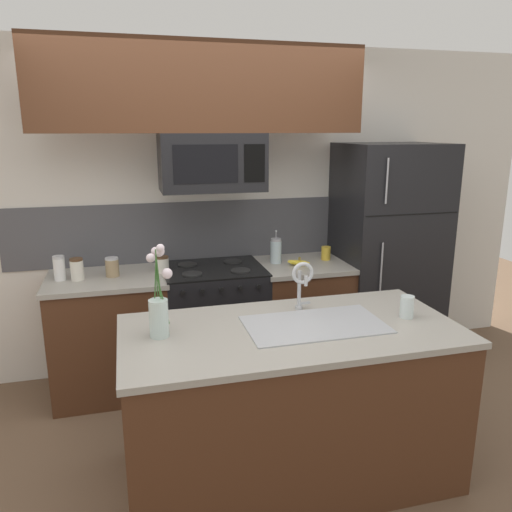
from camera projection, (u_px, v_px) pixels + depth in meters
The scene contains 21 objects.
ground_plane at pixel (241, 442), 3.20m from camera, with size 10.00×10.00×0.00m, color brown.
rear_partition at pixel (240, 210), 4.15m from camera, with size 5.20×0.10×2.60m, color silver.
splash_band at pixel (206, 231), 4.06m from camera, with size 3.10×0.01×0.48m, color #4C4C51.
back_counter_left at pixel (111, 335), 3.74m from camera, with size 0.85×0.65×0.91m.
back_counter_right at pixel (301, 316), 4.11m from camera, with size 0.72×0.65×0.91m.
stove_range at pixel (215, 324), 3.93m from camera, with size 0.76×0.64×0.93m.
microwave at pixel (212, 162), 3.60m from camera, with size 0.74×0.40×0.41m.
upper_cabinet_band at pixel (201, 88), 3.43m from camera, with size 2.27×0.34×0.60m, color #4C2B19.
refrigerator at pixel (385, 255), 4.20m from camera, with size 0.81×0.74×1.84m.
storage_jar_tall at pixel (59, 268), 3.53m from camera, with size 0.08×0.08×0.18m.
storage_jar_medium at pixel (77, 269), 3.53m from camera, with size 0.09×0.09×0.16m.
storage_jar_short at pixel (112, 267), 3.62m from camera, with size 0.10×0.10×0.14m.
storage_jar_squat at pixel (162, 264), 3.74m from camera, with size 0.10×0.10×0.12m.
banana_bunch at pixel (299, 263), 3.93m from camera, with size 0.19×0.13×0.08m.
french_press at pixel (276, 251), 3.98m from camera, with size 0.09×0.09×0.27m.
coffee_tin at pixel (326, 253), 4.09m from camera, with size 0.08×0.08×0.11m, color gold.
island_counter at pixel (290, 403), 2.81m from camera, with size 1.83×0.90×0.91m.
kitchen_sink at pixel (314, 337), 2.75m from camera, with size 0.76×0.44×0.16m.
sink_faucet at pixel (302, 279), 2.89m from camera, with size 0.14×0.14×0.31m.
drinking_glass at pixel (407, 307), 2.83m from camera, with size 0.08×0.08×0.13m.
flower_vase at pixel (159, 308), 2.56m from camera, with size 0.13×0.18×0.49m.
Camera 1 is at (-0.63, -2.74, 1.96)m, focal length 35.00 mm.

